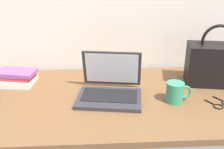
# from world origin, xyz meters

# --- Properties ---
(desk) EXTENTS (1.60, 0.76, 0.03)m
(desk) POSITION_xyz_m (0.00, 0.00, 0.01)
(desk) COLOR brown
(desk) RESTS_ON ground
(laptop) EXTENTS (0.34, 0.32, 0.21)m
(laptop) POSITION_xyz_m (-0.02, 0.01, 0.08)
(laptop) COLOR #2D2D33
(laptop) RESTS_ON desk
(coffee_mug) EXTENTS (0.12, 0.08, 0.10)m
(coffee_mug) POSITION_xyz_m (0.28, -0.07, 0.08)
(coffee_mug) COLOR #338C66
(coffee_mug) RESTS_ON desk
(eyeglasses) EXTENTS (0.13, 0.14, 0.01)m
(eyeglasses) POSITION_xyz_m (0.50, -0.12, 0.03)
(eyeglasses) COLOR black
(eyeglasses) RESTS_ON desk
(handbag) EXTENTS (0.32, 0.21, 0.33)m
(handbag) POSITION_xyz_m (0.55, 0.13, 0.15)
(handbag) COLOR black
(handbag) RESTS_ON desk
(book_stack) EXTENTS (0.22, 0.18, 0.08)m
(book_stack) POSITION_xyz_m (-0.53, 0.19, 0.07)
(book_stack) COLOR silver
(book_stack) RESTS_ON desk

